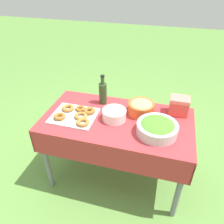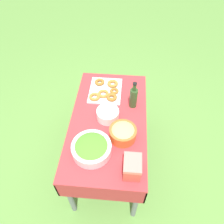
{
  "view_description": "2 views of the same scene",
  "coord_description": "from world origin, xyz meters",
  "px_view_note": "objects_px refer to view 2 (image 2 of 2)",
  "views": [
    {
      "loc": [
        -0.38,
        1.54,
        1.93
      ],
      "look_at": [
        0.03,
        0.07,
        0.88
      ],
      "focal_mm": 35.0,
      "sensor_mm": 36.0,
      "label": 1
    },
    {
      "loc": [
        -1.31,
        -0.15,
        2.39
      ],
      "look_at": [
        0.01,
        -0.03,
        0.87
      ],
      "focal_mm": 35.0,
      "sensor_mm": 36.0,
      "label": 2
    }
  ],
  "objects_px": {
    "salad_bowl": "(92,148)",
    "olive_oil_bottle": "(133,97)",
    "pasta_bowl": "(123,132)",
    "cooler_box": "(132,167)",
    "donut_platter": "(106,91)",
    "plate_stack": "(108,114)"
  },
  "relations": [
    {
      "from": "olive_oil_bottle",
      "to": "salad_bowl",
      "type": "bearing_deg",
      "value": 149.57
    },
    {
      "from": "plate_stack",
      "to": "olive_oil_bottle",
      "type": "height_order",
      "value": "olive_oil_bottle"
    },
    {
      "from": "plate_stack",
      "to": "olive_oil_bottle",
      "type": "xyz_separation_m",
      "value": [
        0.18,
        -0.23,
        0.07
      ]
    },
    {
      "from": "pasta_bowl",
      "to": "donut_platter",
      "type": "height_order",
      "value": "pasta_bowl"
    },
    {
      "from": "salad_bowl",
      "to": "donut_platter",
      "type": "relative_size",
      "value": 0.83
    },
    {
      "from": "donut_platter",
      "to": "olive_oil_bottle",
      "type": "xyz_separation_m",
      "value": [
        -0.17,
        -0.29,
        0.1
      ]
    },
    {
      "from": "cooler_box",
      "to": "olive_oil_bottle",
      "type": "bearing_deg",
      "value": 0.65
    },
    {
      "from": "salad_bowl",
      "to": "olive_oil_bottle",
      "type": "distance_m",
      "value": 0.66
    },
    {
      "from": "pasta_bowl",
      "to": "cooler_box",
      "type": "xyz_separation_m",
      "value": [
        -0.33,
        -0.09,
        0.02
      ]
    },
    {
      "from": "donut_platter",
      "to": "pasta_bowl",
      "type": "bearing_deg",
      "value": -159.39
    },
    {
      "from": "plate_stack",
      "to": "cooler_box",
      "type": "xyz_separation_m",
      "value": [
        -0.55,
        -0.24,
        0.04
      ]
    },
    {
      "from": "donut_platter",
      "to": "olive_oil_bottle",
      "type": "relative_size",
      "value": 1.35
    },
    {
      "from": "olive_oil_bottle",
      "to": "pasta_bowl",
      "type": "bearing_deg",
      "value": 168.39
    },
    {
      "from": "pasta_bowl",
      "to": "donut_platter",
      "type": "bearing_deg",
      "value": 20.61
    },
    {
      "from": "donut_platter",
      "to": "olive_oil_bottle",
      "type": "distance_m",
      "value": 0.35
    },
    {
      "from": "pasta_bowl",
      "to": "donut_platter",
      "type": "relative_size",
      "value": 0.6
    },
    {
      "from": "donut_platter",
      "to": "salad_bowl",
      "type": "bearing_deg",
      "value": 176.97
    },
    {
      "from": "salad_bowl",
      "to": "cooler_box",
      "type": "bearing_deg",
      "value": -114.98
    },
    {
      "from": "pasta_bowl",
      "to": "donut_platter",
      "type": "distance_m",
      "value": 0.61
    },
    {
      "from": "plate_stack",
      "to": "cooler_box",
      "type": "distance_m",
      "value": 0.6
    },
    {
      "from": "pasta_bowl",
      "to": "cooler_box",
      "type": "bearing_deg",
      "value": -165.04
    },
    {
      "from": "pasta_bowl",
      "to": "salad_bowl",
      "type": "bearing_deg",
      "value": 124.56
    }
  ]
}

